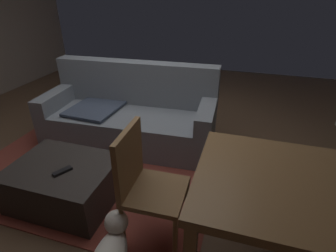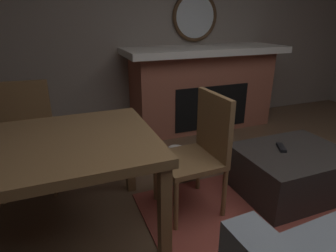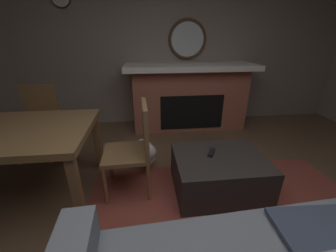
# 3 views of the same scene
# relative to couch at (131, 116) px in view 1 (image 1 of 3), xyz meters

# --- Properties ---
(floor) EXTENTS (7.87, 7.87, 0.00)m
(floor) POSITION_rel_couch_xyz_m (0.25, -0.37, -0.34)
(floor) COLOR brown
(area_rug) EXTENTS (2.60, 2.00, 0.01)m
(area_rug) POSITION_rel_couch_xyz_m (-0.12, -0.64, -0.33)
(area_rug) COLOR brown
(area_rug) RESTS_ON ground
(couch) EXTENTS (2.13, 0.96, 0.96)m
(couch) POSITION_rel_couch_xyz_m (0.00, 0.00, 0.00)
(couch) COLOR slate
(couch) RESTS_ON ground
(ottoman_coffee_table) EXTENTS (0.89, 0.70, 0.39)m
(ottoman_coffee_table) POSITION_rel_couch_xyz_m (-0.12, -1.21, -0.14)
(ottoman_coffee_table) COLOR #2D2826
(ottoman_coffee_table) RESTS_ON ground
(tv_remote) EXTENTS (0.12, 0.17, 0.02)m
(tv_remote) POSITION_rel_couch_xyz_m (-0.05, -1.28, 0.07)
(tv_remote) COLOR black
(tv_remote) RESTS_ON ottoman_coffee_table
(dining_chair_west) EXTENTS (0.45, 0.45, 0.93)m
(dining_chair_west) POSITION_rel_couch_xyz_m (0.71, -1.32, 0.19)
(dining_chair_west) COLOR brown
(dining_chair_west) RESTS_ON ground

